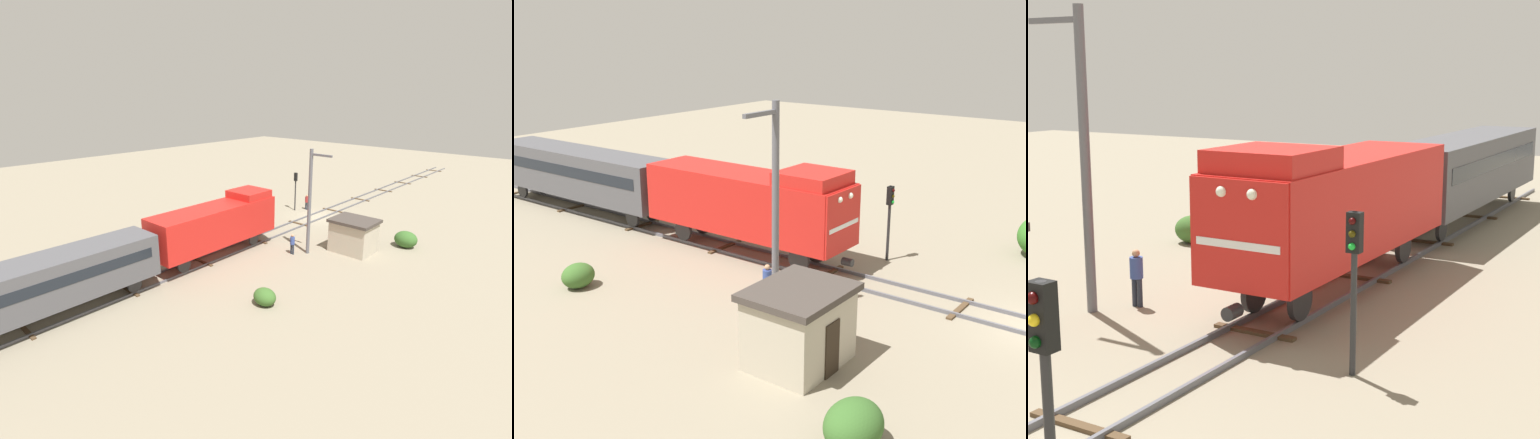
# 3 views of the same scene
# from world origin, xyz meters

# --- Properties ---
(ground_plane) EXTENTS (113.46, 113.46, 0.00)m
(ground_plane) POSITION_xyz_m (0.00, 0.00, 0.00)
(ground_plane) COLOR gray
(railway_track) EXTENTS (2.40, 75.64, 0.16)m
(railway_track) POSITION_xyz_m (0.00, 0.00, 0.07)
(railway_track) COLOR #595960
(railway_track) RESTS_ON ground
(locomotive) EXTENTS (2.90, 11.60, 4.60)m
(locomotive) POSITION_xyz_m (0.00, 14.06, 2.77)
(locomotive) COLOR red
(locomotive) RESTS_ON railway_track
(passenger_car_leading) EXTENTS (2.84, 14.00, 3.66)m
(passenger_car_leading) POSITION_xyz_m (0.00, 27.40, 2.52)
(passenger_car_leading) COLOR #4C4C51
(passenger_car_leading) RESTS_ON railway_track
(traffic_signal_near) EXTENTS (0.32, 0.34, 4.21)m
(traffic_signal_near) POSITION_xyz_m (3.20, -0.47, 2.93)
(traffic_signal_near) COLOR #262628
(traffic_signal_near) RESTS_ON ground
(traffic_signal_mid) EXTENTS (0.32, 0.34, 3.73)m
(traffic_signal_mid) POSITION_xyz_m (3.40, 8.19, 2.61)
(traffic_signal_mid) COLOR #262628
(traffic_signal_mid) RESTS_ON ground
(worker_near_track) EXTENTS (0.38, 0.38, 1.70)m
(worker_near_track) POSITION_xyz_m (2.40, -1.56, 1.00)
(worker_near_track) COLOR #262B38
(worker_near_track) RESTS_ON ground
(worker_by_signal) EXTENTS (0.38, 0.38, 1.70)m
(worker_by_signal) POSITION_xyz_m (-4.20, 9.78, 1.00)
(worker_by_signal) COLOR #262B38
(worker_by_signal) RESTS_ON ground
(catenary_mast) EXTENTS (1.94, 0.28, 8.46)m
(catenary_mast) POSITION_xyz_m (-5.06, 8.77, 4.48)
(catenary_mast) COLOR #595960
(catenary_mast) RESTS_ON ground
(relay_hut) EXTENTS (3.50, 2.90, 2.74)m
(relay_hut) POSITION_xyz_m (-7.50, 5.92, 1.39)
(relay_hut) COLOR #B2A893
(relay_hut) RESTS_ON ground
(bush_near) EXTENTS (1.91, 1.56, 1.39)m
(bush_near) POSITION_xyz_m (-10.37, 2.13, 0.69)
(bush_near) COLOR #345E26
(bush_near) RESTS_ON ground
(bush_mid) EXTENTS (2.82, 2.31, 2.05)m
(bush_mid) POSITION_xyz_m (8.59, 2.38, 1.03)
(bush_mid) COLOR #357326
(bush_mid) RESTS_ON ground
(bush_far) EXTENTS (1.51, 1.24, 1.10)m
(bush_far) POSITION_xyz_m (-7.86, 17.40, 0.55)
(bush_far) COLOR #375F26
(bush_far) RESTS_ON ground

